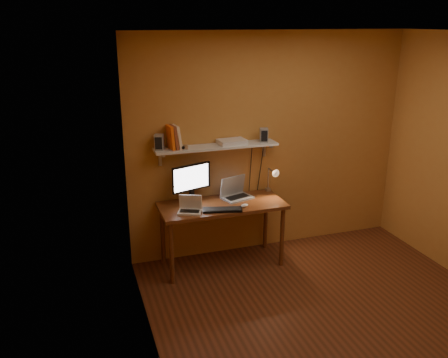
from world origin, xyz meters
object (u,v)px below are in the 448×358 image
object	(u,v)px
shelf_camera	(183,147)
mouse	(244,205)
netbook	(190,207)
desk_lamp	(272,177)
keyboard	(222,210)
desk	(222,211)
wall_shelf	(217,147)
speaker_left	(159,142)
laptop	(235,192)
monitor	(192,181)
speaker_right	(264,135)
router	(232,142)

from	to	relation	value
shelf_camera	mouse	bearing A→B (deg)	-25.68
netbook	desk_lamp	size ratio (longest dim) A/B	0.78
keyboard	desk	bearing A→B (deg)	86.83
wall_shelf	speaker_left	world-z (taller)	speaker_left
laptop	desk_lamp	xyz separation A→B (m)	(0.45, -0.02, 0.14)
netbook	desk_lamp	bearing A→B (deg)	36.37
wall_shelf	laptop	world-z (taller)	wall_shelf
desk_lamp	monitor	bearing A→B (deg)	177.40
speaker_right	mouse	bearing A→B (deg)	-120.17
desk_lamp	router	world-z (taller)	router
laptop	speaker_right	distance (m)	0.73
keyboard	mouse	xyz separation A→B (m)	(0.27, 0.03, 0.01)
monitor	speaker_left	xyz separation A→B (m)	(-0.34, 0.03, 0.46)
desk_lamp	laptop	bearing A→B (deg)	178.03
keyboard	speaker_right	size ratio (longest dim) A/B	2.64
netbook	mouse	world-z (taller)	netbook
shelf_camera	netbook	bearing A→B (deg)	-90.71
laptop	netbook	world-z (taller)	laptop
shelf_camera	wall_shelf	bearing A→B (deg)	9.91
monitor	netbook	world-z (taller)	monitor
desk	speaker_right	xyz separation A→B (m)	(0.56, 0.18, 0.79)
monitor	desk_lamp	xyz separation A→B (m)	(0.96, -0.04, -0.04)
speaker_left	router	xyz separation A→B (m)	(0.82, 0.00, -0.06)
shelf_camera	router	bearing A→B (deg)	7.83
wall_shelf	mouse	xyz separation A→B (m)	(0.21, -0.36, -0.59)
speaker_left	router	bearing A→B (deg)	18.98
mouse	desk_lamp	bearing A→B (deg)	12.69
laptop	speaker_right	xyz separation A→B (m)	(0.36, 0.04, 0.64)
netbook	speaker_right	distance (m)	1.19
mouse	shelf_camera	bearing A→B (deg)	134.49
speaker_left	wall_shelf	bearing A→B (deg)	18.08
desk_lamp	speaker_left	bearing A→B (deg)	176.65
desk	speaker_right	distance (m)	0.98
netbook	router	distance (m)	0.89
shelf_camera	speaker_left	bearing A→B (deg)	162.69
wall_shelf	router	distance (m)	0.19
speaker_left	mouse	bearing A→B (deg)	-4.55
wall_shelf	router	size ratio (longest dim) A/B	4.52
speaker_right	speaker_left	bearing A→B (deg)	-165.25
monitor	shelf_camera	bearing A→B (deg)	-172.39
desk	router	world-z (taller)	router
laptop	shelf_camera	size ratio (longest dim) A/B	3.94
desk_lamp	desk	bearing A→B (deg)	-169.19
wall_shelf	keyboard	size ratio (longest dim) A/B	3.34
keyboard	shelf_camera	xyz separation A→B (m)	(-0.33, 0.32, 0.64)
mouse	monitor	bearing A→B (deg)	126.92
laptop	desk_lamp	bearing A→B (deg)	-19.68
netbook	shelf_camera	size ratio (longest dim) A/B	2.99
netbook	mouse	bearing A→B (deg)	18.95
desk	speaker_left	world-z (taller)	speaker_left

